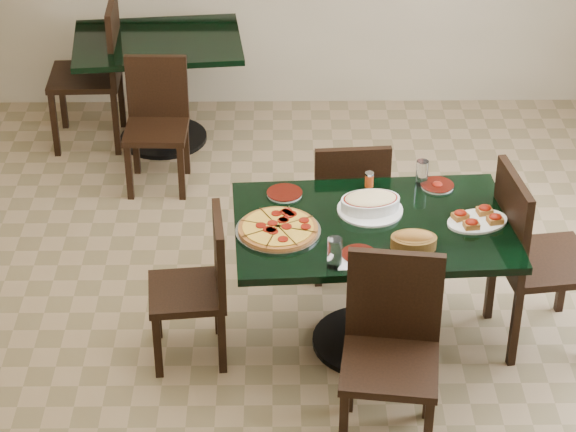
{
  "coord_description": "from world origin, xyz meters",
  "views": [
    {
      "loc": [
        -0.11,
        -4.77,
        3.7
      ],
      "look_at": [
        -0.06,
        0.0,
        0.71
      ],
      "focal_mm": 70.0,
      "sensor_mm": 36.0,
      "label": 1
    }
  ],
  "objects_px": {
    "back_chair_left": "(98,65)",
    "bruschetta_platter": "(478,219)",
    "main_table": "(372,254)",
    "chair_near": "(392,341)",
    "chair_left": "(201,281)",
    "lasagna_casserole": "(370,203)",
    "chair_far": "(349,201)",
    "bread_basket": "(414,240)",
    "back_table": "(159,71)",
    "back_chair_near": "(157,116)",
    "pepperoni_pizza": "(278,229)",
    "chair_right": "(530,250)"
  },
  "relations": [
    {
      "from": "back_chair_near",
      "to": "bruschetta_platter",
      "type": "xyz_separation_m",
      "value": [
        1.74,
        -1.73,
        0.31
      ]
    },
    {
      "from": "chair_near",
      "to": "bread_basket",
      "type": "xyz_separation_m",
      "value": [
        0.13,
        0.42,
        0.27
      ]
    },
    {
      "from": "chair_far",
      "to": "bruschetta_platter",
      "type": "height_order",
      "value": "chair_far"
    },
    {
      "from": "chair_near",
      "to": "bread_basket",
      "type": "relative_size",
      "value": 4.21
    },
    {
      "from": "back_chair_left",
      "to": "bread_basket",
      "type": "height_order",
      "value": "back_chair_left"
    },
    {
      "from": "chair_left",
      "to": "bruschetta_platter",
      "type": "xyz_separation_m",
      "value": [
        1.37,
        0.06,
        0.32
      ]
    },
    {
      "from": "back_chair_left",
      "to": "bruschetta_platter",
      "type": "bearing_deg",
      "value": 41.96
    },
    {
      "from": "main_table",
      "to": "back_chair_left",
      "type": "bearing_deg",
      "value": 122.81
    },
    {
      "from": "chair_far",
      "to": "chair_right",
      "type": "height_order",
      "value": "chair_right"
    },
    {
      "from": "back_chair_near",
      "to": "bread_basket",
      "type": "bearing_deg",
      "value": -52.76
    },
    {
      "from": "chair_far",
      "to": "back_chair_near",
      "type": "height_order",
      "value": "chair_far"
    },
    {
      "from": "back_chair_left",
      "to": "bruschetta_platter",
      "type": "height_order",
      "value": "back_chair_left"
    },
    {
      "from": "chair_far",
      "to": "chair_near",
      "type": "distance_m",
      "value": 1.29
    },
    {
      "from": "main_table",
      "to": "chair_far",
      "type": "height_order",
      "value": "chair_far"
    },
    {
      "from": "chair_near",
      "to": "lasagna_casserole",
      "type": "xyz_separation_m",
      "value": [
        -0.05,
        0.76,
        0.27
      ]
    },
    {
      "from": "lasagna_casserole",
      "to": "bruschetta_platter",
      "type": "bearing_deg",
      "value": -20.98
    },
    {
      "from": "lasagna_casserole",
      "to": "bread_basket",
      "type": "bearing_deg",
      "value": -69.64
    },
    {
      "from": "chair_far",
      "to": "lasagna_casserole",
      "type": "xyz_separation_m",
      "value": [
        0.07,
        -0.52,
        0.31
      ]
    },
    {
      "from": "bread_basket",
      "to": "bruschetta_platter",
      "type": "xyz_separation_m",
      "value": [
        0.34,
        0.22,
        -0.02
      ]
    },
    {
      "from": "main_table",
      "to": "chair_left",
      "type": "relative_size",
      "value": 1.73
    },
    {
      "from": "chair_right",
      "to": "pepperoni_pizza",
      "type": "bearing_deg",
      "value": 87.44
    },
    {
      "from": "chair_far",
      "to": "back_chair_near",
      "type": "bearing_deg",
      "value": -47.6
    },
    {
      "from": "chair_right",
      "to": "chair_left",
      "type": "xyz_separation_m",
      "value": [
        -1.66,
        -0.1,
        -0.11
      ]
    },
    {
      "from": "chair_right",
      "to": "bread_basket",
      "type": "relative_size",
      "value": 4.46
    },
    {
      "from": "main_table",
      "to": "back_table",
      "type": "xyz_separation_m",
      "value": [
        -1.26,
        2.29,
        -0.04
      ]
    },
    {
      "from": "back_table",
      "to": "back_chair_left",
      "type": "height_order",
      "value": "back_chair_left"
    },
    {
      "from": "pepperoni_pizza",
      "to": "bread_basket",
      "type": "relative_size",
      "value": 1.88
    },
    {
      "from": "chair_near",
      "to": "main_table",
      "type": "bearing_deg",
      "value": 101.61
    },
    {
      "from": "chair_far",
      "to": "back_chair_left",
      "type": "relative_size",
      "value": 0.87
    },
    {
      "from": "main_table",
      "to": "lasagna_casserole",
      "type": "xyz_separation_m",
      "value": [
        -0.01,
        0.11,
        0.23
      ]
    },
    {
      "from": "chair_near",
      "to": "lasagna_casserole",
      "type": "bearing_deg",
      "value": 101.74
    },
    {
      "from": "main_table",
      "to": "pepperoni_pizza",
      "type": "distance_m",
      "value": 0.52
    },
    {
      "from": "chair_right",
      "to": "back_chair_left",
      "type": "relative_size",
      "value": 0.98
    },
    {
      "from": "back_chair_near",
      "to": "back_table",
      "type": "bearing_deg",
      "value": 94.41
    },
    {
      "from": "chair_left",
      "to": "chair_right",
      "type": "bearing_deg",
      "value": 87.78
    },
    {
      "from": "chair_far",
      "to": "bruschetta_platter",
      "type": "xyz_separation_m",
      "value": [
        0.59,
        -0.64,
        0.29
      ]
    },
    {
      "from": "chair_near",
      "to": "back_chair_left",
      "type": "bearing_deg",
      "value": 128.16
    },
    {
      "from": "main_table",
      "to": "bruschetta_platter",
      "type": "distance_m",
      "value": 0.55
    },
    {
      "from": "back_table",
      "to": "back_chair_left",
      "type": "distance_m",
      "value": 0.41
    },
    {
      "from": "chair_near",
      "to": "chair_left",
      "type": "relative_size",
      "value": 1.14
    },
    {
      "from": "chair_left",
      "to": "lasagna_casserole",
      "type": "height_order",
      "value": "lasagna_casserole"
    },
    {
      "from": "chair_left",
      "to": "chair_far",
      "type": "bearing_deg",
      "value": 126.26
    },
    {
      "from": "pepperoni_pizza",
      "to": "bread_basket",
      "type": "bearing_deg",
      "value": -12.62
    },
    {
      "from": "bruschetta_platter",
      "to": "back_chair_near",
      "type": "bearing_deg",
      "value": 116.88
    },
    {
      "from": "back_chair_near",
      "to": "back_chair_left",
      "type": "relative_size",
      "value": 0.83
    },
    {
      "from": "main_table",
      "to": "lasagna_casserole",
      "type": "distance_m",
      "value": 0.25
    },
    {
      "from": "back_table",
      "to": "lasagna_casserole",
      "type": "distance_m",
      "value": 2.52
    },
    {
      "from": "main_table",
      "to": "chair_near",
      "type": "height_order",
      "value": "chair_near"
    },
    {
      "from": "back_chair_left",
      "to": "bread_basket",
      "type": "xyz_separation_m",
      "value": [
        1.84,
        -2.5,
        0.22
      ]
    },
    {
      "from": "chair_near",
      "to": "back_chair_near",
      "type": "height_order",
      "value": "chair_near"
    }
  ]
}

